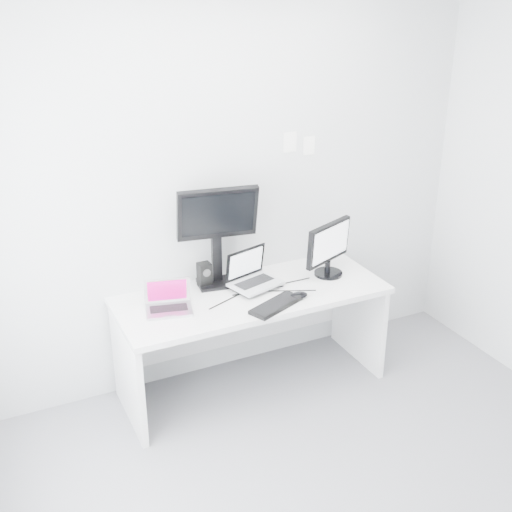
{
  "coord_description": "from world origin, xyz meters",
  "views": [
    {
      "loc": [
        -1.64,
        -2.24,
        2.67
      ],
      "look_at": [
        0.02,
        1.23,
        1.0
      ],
      "focal_mm": 45.79,
      "sensor_mm": 36.0,
      "label": 1
    }
  ],
  "objects": [
    {
      "name": "samsung_monitor",
      "position": [
        0.6,
        1.27,
        0.93
      ],
      "size": [
        0.48,
        0.35,
        0.4
      ],
      "primitive_type": "cube",
      "rotation": [
        0.0,
        0.0,
        0.4
      ],
      "color": "black",
      "rests_on": "desk"
    },
    {
      "name": "rear_monitor",
      "position": [
        -0.15,
        1.46,
        1.09
      ],
      "size": [
        0.55,
        0.27,
        0.72
      ],
      "primitive_type": "cube",
      "rotation": [
        0.0,
        0.0,
        -0.16
      ],
      "color": "black",
      "rests_on": "desk"
    },
    {
      "name": "keyboard",
      "position": [
        0.05,
        1.01,
        0.74
      ],
      "size": [
        0.41,
        0.28,
        0.03
      ],
      "primitive_type": "cube",
      "rotation": [
        0.0,
        0.0,
        0.41
      ],
      "color": "black",
      "rests_on": "desk"
    },
    {
      "name": "macbook",
      "position": [
        -0.58,
        1.24,
        0.84
      ],
      "size": [
        0.33,
        0.27,
        0.21
      ],
      "primitive_type": "cube",
      "rotation": [
        0.0,
        0.0,
        -0.24
      ],
      "color": "#ADADB2",
      "rests_on": "desk"
    },
    {
      "name": "ground",
      "position": [
        0.0,
        0.0,
        0.0
      ],
      "size": [
        3.6,
        3.6,
        0.0
      ],
      "primitive_type": "plane",
      "color": "slate",
      "rests_on": "ground"
    },
    {
      "name": "wall_note_1",
      "position": [
        0.6,
        1.59,
        1.58
      ],
      "size": [
        0.09,
        0.0,
        0.13
      ],
      "primitive_type": "cube",
      "color": "white",
      "rests_on": "back_wall"
    },
    {
      "name": "wall_note_0",
      "position": [
        0.45,
        1.59,
        1.62
      ],
      "size": [
        0.1,
        0.0,
        0.14
      ],
      "primitive_type": "cube",
      "color": "white",
      "rests_on": "back_wall"
    },
    {
      "name": "back_wall",
      "position": [
        0.0,
        1.6,
        1.35
      ],
      "size": [
        3.6,
        0.0,
        3.6
      ],
      "primitive_type": "plane",
      "rotation": [
        1.57,
        0.0,
        0.0
      ],
      "color": "#B5B7B9",
      "rests_on": "ground"
    },
    {
      "name": "mouse",
      "position": [
        0.24,
        1.05,
        0.75
      ],
      "size": [
        0.13,
        0.08,
        0.04
      ],
      "primitive_type": "ellipsoid",
      "rotation": [
        0.0,
        0.0,
        -0.05
      ],
      "color": "black",
      "rests_on": "desk"
    },
    {
      "name": "speaker",
      "position": [
        -0.25,
        1.47,
        0.81
      ],
      "size": [
        0.09,
        0.09,
        0.17
      ],
      "primitive_type": "cube",
      "rotation": [
        0.0,
        0.0,
        -0.09
      ],
      "color": "black",
      "rests_on": "desk"
    },
    {
      "name": "dell_laptop",
      "position": [
        0.05,
        1.3,
        0.87
      ],
      "size": [
        0.38,
        0.33,
        0.27
      ],
      "primitive_type": "cube",
      "rotation": [
        0.0,
        0.0,
        0.28
      ],
      "color": "#AEB1B6",
      "rests_on": "desk"
    },
    {
      "name": "desk",
      "position": [
        0.0,
        1.25,
        0.36
      ],
      "size": [
        1.8,
        0.7,
        0.73
      ],
      "primitive_type": "cube",
      "color": "silver",
      "rests_on": "ground"
    }
  ]
}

